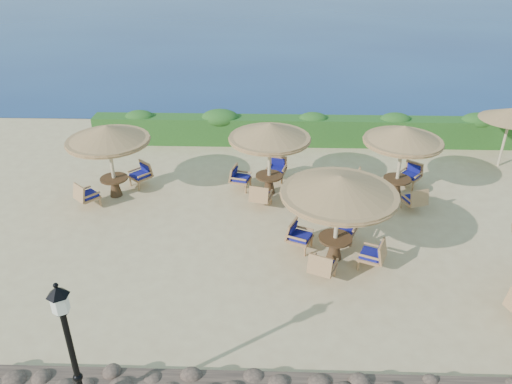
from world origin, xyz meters
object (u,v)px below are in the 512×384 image
object	(u,v)px
cafe_set_4	(402,147)
extra_parasol	(511,114)
cafe_set_0	(339,200)
cafe_set_3	(270,146)
lamp_post	(75,363)
cafe_set_2	(109,143)

from	to	relation	value
cafe_set_4	extra_parasol	bearing A→B (deg)	29.77
cafe_set_0	cafe_set_4	distance (m)	4.57
extra_parasol	cafe_set_3	xyz separation A→B (m)	(-9.15, -2.56, -0.34)
lamp_post	cafe_set_2	xyz separation A→B (m)	(-1.98, 9.06, 0.47)
extra_parasol	cafe_set_3	world-z (taller)	cafe_set_3
cafe_set_2	cafe_set_3	bearing A→B (deg)	3.95
lamp_post	cafe_set_2	bearing A→B (deg)	102.34
extra_parasol	cafe_set_0	bearing A→B (deg)	-138.23
extra_parasol	cafe_set_4	world-z (taller)	cafe_set_4
extra_parasol	cafe_set_0	distance (m)	9.70
cafe_set_0	cafe_set_4	world-z (taller)	same
cafe_set_4	cafe_set_2	bearing A→B (deg)	-178.47
cafe_set_0	cafe_set_3	distance (m)	4.34
cafe_set_0	cafe_set_3	bearing A→B (deg)	116.14
extra_parasol	cafe_set_4	xyz separation A→B (m)	(-4.67, -2.67, -0.29)
lamp_post	extra_parasol	distance (m)	17.41
cafe_set_2	cafe_set_3	world-z (taller)	same
cafe_set_2	cafe_set_4	world-z (taller)	same
cafe_set_3	cafe_set_0	bearing A→B (deg)	-63.86
cafe_set_3	lamp_post	bearing A→B (deg)	-110.10
lamp_post	cafe_set_2	size ratio (longest dim) A/B	1.17
extra_parasol	cafe_set_3	distance (m)	9.50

